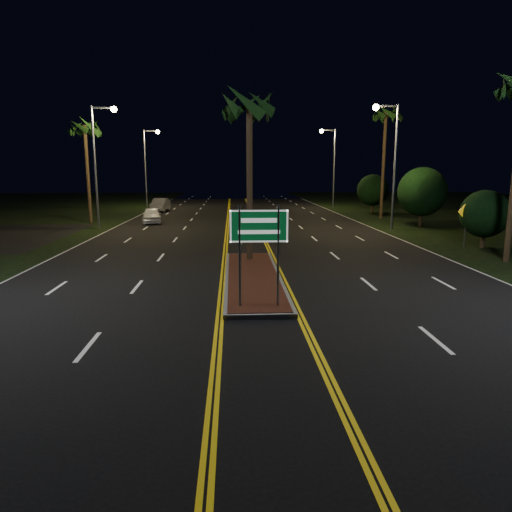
{
  "coord_description": "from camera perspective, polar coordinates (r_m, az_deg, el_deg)",
  "views": [
    {
      "loc": [
        -0.81,
        -11.13,
        4.4
      ],
      "look_at": [
        -0.13,
        2.08,
        1.9
      ],
      "focal_mm": 32.0,
      "sensor_mm": 36.0,
      "label": 1
    }
  ],
  "objects": [
    {
      "name": "ground",
      "position": [
        11.99,
        1.15,
        -10.82
      ],
      "size": [
        120.0,
        120.0,
        0.0
      ],
      "primitive_type": "plane",
      "color": "black",
      "rests_on": "ground"
    },
    {
      "name": "median_island",
      "position": [
        18.65,
        -0.39,
        -2.68
      ],
      "size": [
        2.25,
        10.25,
        0.17
      ],
      "color": "gray",
      "rests_on": "ground"
    },
    {
      "name": "highway_sign",
      "position": [
        14.09,
        0.37,
        2.55
      ],
      "size": [
        1.8,
        0.08,
        3.2
      ],
      "color": "gray",
      "rests_on": "ground"
    },
    {
      "name": "streetlight_left_mid",
      "position": [
        36.49,
        -18.98,
        12.11
      ],
      "size": [
        1.91,
        0.44,
        9.0
      ],
      "color": "gray",
      "rests_on": "ground"
    },
    {
      "name": "streetlight_left_far",
      "position": [
        56.01,
        -13.32,
        11.71
      ],
      "size": [
        1.91,
        0.44,
        9.0
      ],
      "color": "gray",
      "rests_on": "ground"
    },
    {
      "name": "streetlight_right_mid",
      "position": [
        35.06,
        16.45,
        12.33
      ],
      "size": [
        1.91,
        0.44,
        9.0
      ],
      "color": "gray",
      "rests_on": "ground"
    },
    {
      "name": "streetlight_right_far",
      "position": [
        54.36,
        9.38,
        11.89
      ],
      "size": [
        1.91,
        0.44,
        9.0
      ],
      "color": "gray",
      "rests_on": "ground"
    },
    {
      "name": "palm_median",
      "position": [
        21.83,
        -0.85,
        18.27
      ],
      "size": [
        2.4,
        2.4,
        8.3
      ],
      "color": "#382819",
      "rests_on": "ground"
    },
    {
      "name": "palm_left_far",
      "position": [
        41.06,
        -20.63,
        14.72
      ],
      "size": [
        2.4,
        2.4,
        8.8
      ],
      "color": "#382819",
      "rests_on": "ground"
    },
    {
      "name": "palm_right_far",
      "position": [
        43.58,
        15.94,
        16.56
      ],
      "size": [
        2.4,
        2.4,
        10.3
      ],
      "color": "#382819",
      "rests_on": "ground"
    },
    {
      "name": "shrub_near",
      "position": [
        29.02,
        26.7,
        4.72
      ],
      "size": [
        2.7,
        2.7,
        3.3
      ],
      "color": "#382819",
      "rests_on": "ground"
    },
    {
      "name": "shrub_mid",
      "position": [
        38.16,
        20.06,
        7.55
      ],
      "size": [
        3.78,
        3.78,
        4.62
      ],
      "color": "#382819",
      "rests_on": "ground"
    },
    {
      "name": "shrub_far",
      "position": [
        49.38,
        14.39,
        7.98
      ],
      "size": [
        3.24,
        3.24,
        3.96
      ],
      "color": "#382819",
      "rests_on": "ground"
    },
    {
      "name": "car_near",
      "position": [
        39.55,
        -12.92,
        5.16
      ],
      "size": [
        2.65,
        4.82,
        1.52
      ],
      "primitive_type": "imported",
      "rotation": [
        0.0,
        0.0,
        0.16
      ],
      "color": "white",
      "rests_on": "ground"
    },
    {
      "name": "car_far",
      "position": [
        50.62,
        -11.89,
        6.4
      ],
      "size": [
        2.35,
        4.93,
        1.6
      ],
      "primitive_type": "imported",
      "rotation": [
        0.0,
        0.0,
        -0.06
      ],
      "color": "#B8B8C2",
      "rests_on": "ground"
    },
    {
      "name": "warning_sign",
      "position": [
        28.5,
        24.8,
        4.37
      ],
      "size": [
        1.1,
        0.21,
        2.65
      ],
      "rotation": [
        0.0,
        0.0,
        0.16
      ],
      "color": "gray",
      "rests_on": "ground"
    }
  ]
}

